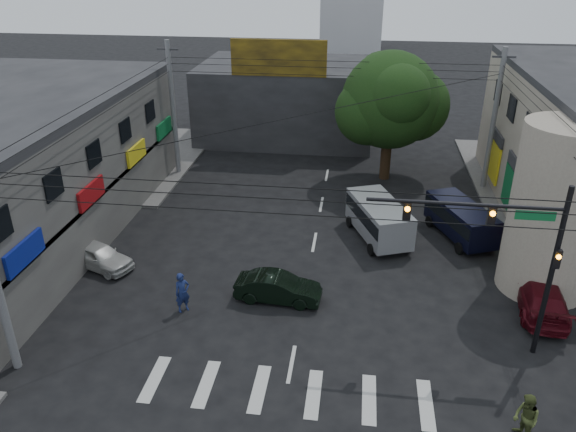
% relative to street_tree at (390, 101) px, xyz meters
% --- Properties ---
extents(ground, '(160.00, 160.00, 0.00)m').
position_rel_street_tree_xyz_m(ground, '(-4.00, -17.00, -5.47)').
color(ground, black).
rests_on(ground, ground).
extents(sidewalk_far_left, '(16.00, 16.00, 0.15)m').
position_rel_street_tree_xyz_m(sidewalk_far_left, '(-22.00, 1.00, -5.40)').
color(sidewalk_far_left, '#514F4C').
rests_on(sidewalk_far_left, ground).
extents(corner_column, '(4.00, 4.00, 8.00)m').
position_rel_street_tree_xyz_m(corner_column, '(7.00, -13.00, -1.47)').
color(corner_column, gray).
rests_on(corner_column, ground).
extents(building_far, '(14.00, 10.00, 6.00)m').
position_rel_street_tree_xyz_m(building_far, '(-8.00, 9.00, -2.47)').
color(building_far, '#232326').
rests_on(building_far, ground).
extents(billboard, '(7.00, 0.30, 2.60)m').
position_rel_street_tree_xyz_m(billboard, '(-8.00, 4.10, 1.83)').
color(billboard, olive).
rests_on(billboard, building_far).
extents(street_tree, '(6.40, 6.40, 8.70)m').
position_rel_street_tree_xyz_m(street_tree, '(0.00, 0.00, 0.00)').
color(street_tree, black).
rests_on(street_tree, ground).
extents(traffic_gantry, '(7.10, 0.35, 7.20)m').
position_rel_street_tree_xyz_m(traffic_gantry, '(3.82, -18.00, -0.64)').
color(traffic_gantry, black).
rests_on(traffic_gantry, ground).
extents(utility_pole_far_left, '(0.32, 0.32, 9.20)m').
position_rel_street_tree_xyz_m(utility_pole_far_left, '(-14.50, -1.00, -0.87)').
color(utility_pole_far_left, '#59595B').
rests_on(utility_pole_far_left, ground).
extents(utility_pole_far_right, '(0.32, 0.32, 9.20)m').
position_rel_street_tree_xyz_m(utility_pole_far_right, '(6.50, -1.00, -0.87)').
color(utility_pole_far_right, '#59595B').
rests_on(utility_pole_far_right, ground).
extents(dark_sedan, '(1.89, 4.09, 1.29)m').
position_rel_street_tree_xyz_m(dark_sedan, '(-5.16, -15.72, -4.83)').
color(dark_sedan, black).
rests_on(dark_sedan, ground).
extents(white_compact, '(4.14, 4.81, 1.28)m').
position_rel_street_tree_xyz_m(white_compact, '(-14.50, -14.02, -4.83)').
color(white_compact, '#B6B6B1').
rests_on(white_compact, ground).
extents(maroon_sedan, '(2.98, 5.22, 1.39)m').
position_rel_street_tree_xyz_m(maroon_sedan, '(6.50, -14.97, -4.78)').
color(maroon_sedan, '#4A0A12').
rests_on(maroon_sedan, ground).
extents(silver_minivan, '(6.35, 5.42, 2.13)m').
position_rel_street_tree_xyz_m(silver_minivan, '(-0.57, -9.06, -4.41)').
color(silver_minivan, '#96989D').
rests_on(silver_minivan, ground).
extents(navy_van, '(6.15, 5.26, 1.94)m').
position_rel_street_tree_xyz_m(navy_van, '(3.90, -8.38, -4.50)').
color(navy_van, black).
rests_on(navy_van, ground).
extents(traffic_officer, '(1.13, 1.13, 1.88)m').
position_rel_street_tree_xyz_m(traffic_officer, '(-9.20, -17.09, -4.53)').
color(traffic_officer, '#162150').
rests_on(traffic_officer, ground).
extents(pedestrian_olive, '(1.31, 1.23, 1.84)m').
position_rel_street_tree_xyz_m(pedestrian_olive, '(3.97, -22.68, -4.55)').
color(pedestrian_olive, '#3E4921').
rests_on(pedestrian_olive, ground).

